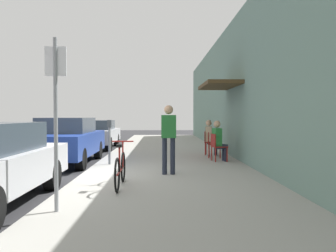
{
  "coord_description": "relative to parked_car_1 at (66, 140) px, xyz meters",
  "views": [
    {
      "loc": [
        1.95,
        -8.5,
        1.55
      ],
      "look_at": [
        2.35,
        8.62,
        1.07
      ],
      "focal_mm": 37.23,
      "sensor_mm": 36.0,
      "label": 1
    }
  ],
  "objects": [
    {
      "name": "pedestrian_standing",
      "position": [
        3.27,
        -2.86,
        0.35
      ],
      "size": [
        0.36,
        0.22,
        1.7
      ],
      "color": "#232838",
      "rests_on": "sidewalk_slab"
    },
    {
      "name": "ground_plane",
      "position": [
        1.1,
        -2.88,
        -0.77
      ],
      "size": [
        60.0,
        60.0,
        0.0
      ],
      "primitive_type": "plane",
      "color": "#2D2D30"
    },
    {
      "name": "street_sign",
      "position": [
        1.5,
        -6.15,
        0.87
      ],
      "size": [
        0.32,
        0.06,
        2.6
      ],
      "color": "gray",
      "rests_on": "sidewalk_slab"
    },
    {
      "name": "parked_car_2",
      "position": [
        0.0,
        5.39,
        -0.06
      ],
      "size": [
        1.8,
        4.4,
        1.36
      ],
      "color": "#B7B7BC",
      "rests_on": "ground_plane"
    },
    {
      "name": "parking_meter",
      "position": [
        1.55,
        -1.01,
        0.12
      ],
      "size": [
        0.12,
        0.1,
        1.32
      ],
      "color": "slate",
      "rests_on": "sidewalk_slab"
    },
    {
      "name": "cafe_chair_0",
      "position": [
        4.86,
        -0.42,
        -0.15
      ],
      "size": [
        0.51,
        0.51,
        0.87
      ],
      "color": "maroon",
      "rests_on": "sidewalk_slab"
    },
    {
      "name": "bicycle_0",
      "position": [
        2.25,
        -4.37,
        -0.29
      ],
      "size": [
        0.46,
        1.71,
        0.9
      ],
      "color": "black",
      "rests_on": "sidewalk_slab"
    },
    {
      "name": "parked_car_1",
      "position": [
        0.0,
        0.0,
        0.0
      ],
      "size": [
        1.8,
        4.4,
        1.5
      ],
      "color": "navy",
      "rests_on": "ground_plane"
    },
    {
      "name": "cafe_chair_1",
      "position": [
        4.86,
        0.57,
        -0.15
      ],
      "size": [
        0.51,
        0.51,
        0.87
      ],
      "color": "maroon",
      "rests_on": "sidewalk_slab"
    },
    {
      "name": "sidewalk_slab",
      "position": [
        3.35,
        -0.88,
        -0.71
      ],
      "size": [
        4.5,
        32.0,
        0.12
      ],
      "primitive_type": "cube",
      "color": "#9E9B93",
      "rests_on": "ground_plane"
    },
    {
      "name": "seated_patron_2",
      "position": [
        4.92,
        1.44,
        0.04
      ],
      "size": [
        0.48,
        0.43,
        1.29
      ],
      "color": "#232838",
      "rests_on": "sidewalk_slab"
    },
    {
      "name": "seated_patron_0",
      "position": [
        4.92,
        -0.41,
        0.04
      ],
      "size": [
        0.47,
        0.42,
        1.29
      ],
      "color": "#232838",
      "rests_on": "sidewalk_slab"
    },
    {
      "name": "cafe_chair_2",
      "position": [
        4.86,
        1.45,
        -0.15
      ],
      "size": [
        0.52,
        0.52,
        0.87
      ],
      "color": "maroon",
      "rests_on": "sidewalk_slab"
    },
    {
      "name": "building_facade",
      "position": [
        5.74,
        -0.87,
        1.7
      ],
      "size": [
        1.4,
        32.0,
        4.94
      ],
      "color": "gray",
      "rests_on": "ground_plane"
    }
  ]
}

